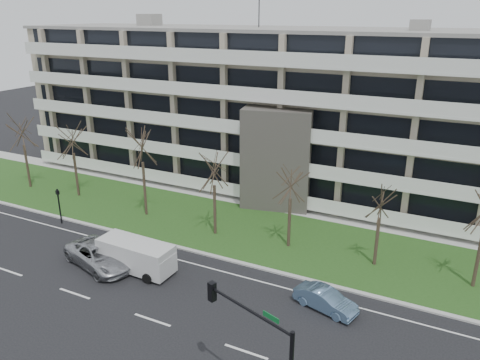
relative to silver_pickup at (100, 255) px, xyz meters
The scene contains 17 objects.
ground 7.76m from the silver_pickup, 26.12° to the right, with size 160.00×160.00×0.00m, color black.
grass_verge 11.87m from the silver_pickup, 54.20° to the left, with size 90.00×10.00×0.06m, color #204918.
curb 8.35m from the silver_pickup, 33.61° to the left, with size 90.00×0.35×0.12m, color #B2B2AD.
sidewalk 16.63m from the silver_pickup, 65.37° to the left, with size 90.00×2.00×0.08m, color #B2B2AD.
lane_edge_line 7.63m from the silver_pickup, 24.14° to the left, with size 90.00×0.12×0.01m, color white.
apartment_building 23.97m from the silver_pickup, 72.49° to the left, with size 60.50×15.10×18.75m.
silver_pickup is the anchor object (origin of this frame).
blue_sedan 15.66m from the silver_pickup, ahead, with size 1.35×3.87×1.28m, color #6D93BD.
white_van 2.82m from the silver_pickup, 14.56° to the left, with size 5.49×2.38×2.10m.
traffic_signal 17.06m from the silver_pickup, 24.56° to the right, with size 4.67×1.82×5.67m.
pedestrian_signal 8.78m from the silver_pickup, 153.40° to the left, with size 0.35×0.31×3.09m.
tree_0 20.03m from the silver_pickup, 152.89° to the left, with size 3.94×3.94×7.89m.
tree_1 15.29m from the silver_pickup, 140.25° to the left, with size 3.81×3.81×7.62m.
tree_2 10.62m from the silver_pickup, 106.28° to the left, with size 4.30×4.30×8.61m.
tree_3 10.45m from the silver_pickup, 59.12° to the left, with size 3.69×3.69×7.38m.
tree_4 14.45m from the silver_pickup, 38.51° to the left, with size 3.47×3.47×6.93m.
tree_5 19.62m from the silver_pickup, 26.82° to the left, with size 3.21×3.21×6.41m.
Camera 1 is at (14.58, -17.97, 16.75)m, focal length 35.00 mm.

